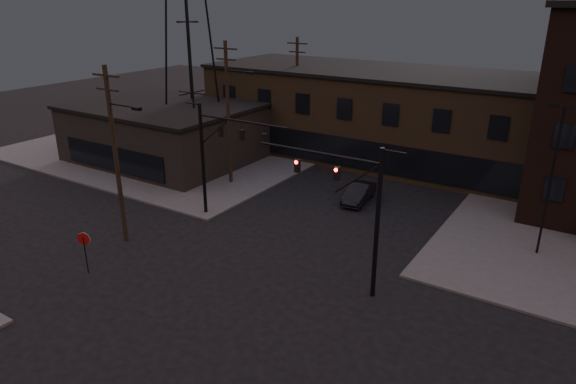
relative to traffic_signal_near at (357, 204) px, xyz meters
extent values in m
plane|color=black|center=(-5.36, -4.50, -4.93)|extent=(140.00, 140.00, 0.00)
cube|color=#474744|center=(-27.36, 17.50, -4.86)|extent=(30.00, 30.00, 0.15)
cube|color=#4A3A27|center=(-5.36, 23.50, -0.93)|extent=(40.00, 12.00, 8.00)
cube|color=black|center=(-25.36, 11.50, -2.43)|extent=(16.00, 12.00, 5.00)
cylinder|color=black|center=(1.14, 0.00, -0.93)|extent=(0.24, 0.24, 8.00)
cylinder|color=black|center=(-2.36, 0.00, 2.27)|extent=(7.00, 0.14, 0.14)
cube|color=#FF140C|center=(-1.19, 0.00, 1.37)|extent=(0.28, 0.22, 0.70)
cube|color=#FF140C|center=(-3.52, 0.00, 1.37)|extent=(0.28, 0.22, 0.70)
cylinder|color=black|center=(-13.36, 3.50, -0.93)|extent=(0.24, 0.24, 8.00)
cylinder|color=black|center=(-9.86, 3.50, 2.27)|extent=(7.00, 0.14, 0.14)
cube|color=black|center=(-11.61, 3.50, 1.37)|extent=(0.28, 0.22, 0.70)
cube|color=black|center=(-9.86, 3.50, 1.37)|extent=(0.28, 0.22, 0.70)
cube|color=black|center=(-8.11, 3.50, 1.37)|extent=(0.28, 0.22, 0.70)
cylinder|color=black|center=(-13.36, -6.50, -3.83)|extent=(0.06, 0.06, 2.20)
cylinder|color=maroon|center=(-13.36, -6.48, -2.83)|extent=(0.72, 0.33, 0.76)
cylinder|color=black|center=(-14.86, -2.50, 0.57)|extent=(0.28, 0.28, 11.00)
cube|color=black|center=(-14.86, -2.50, 5.47)|extent=(2.20, 0.12, 0.12)
cube|color=black|center=(-14.86, -2.50, 4.67)|extent=(1.80, 0.12, 0.12)
cube|color=black|center=(-12.56, -2.50, 3.82)|extent=(0.60, 0.25, 0.18)
cylinder|color=black|center=(-15.86, 9.50, 0.82)|extent=(0.28, 0.28, 11.50)
cube|color=black|center=(-15.86, 9.50, 5.97)|extent=(2.20, 0.12, 0.12)
cube|color=black|center=(-15.86, 9.50, 5.17)|extent=(1.80, 0.12, 0.12)
cube|color=black|center=(-13.56, 9.50, 4.32)|extent=(0.60, 0.25, 0.18)
cylinder|color=black|center=(-16.86, 21.50, 0.57)|extent=(0.28, 0.28, 11.00)
cube|color=black|center=(-16.86, 21.50, 5.47)|extent=(2.20, 0.12, 0.12)
cube|color=black|center=(-16.86, 21.50, 4.67)|extent=(1.80, 0.12, 0.12)
cylinder|color=black|center=(7.64, 9.50, -0.43)|extent=(0.14, 0.14, 9.00)
cube|color=black|center=(7.14, 9.50, 4.12)|extent=(0.50, 0.28, 0.18)
cube|color=black|center=(8.14, 9.50, 4.12)|extent=(0.50, 0.28, 0.18)
imported|color=black|center=(-5.13, 11.53, -4.24)|extent=(1.89, 4.33, 1.38)
camera|label=1|loc=(9.90, -21.82, 9.68)|focal=32.00mm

